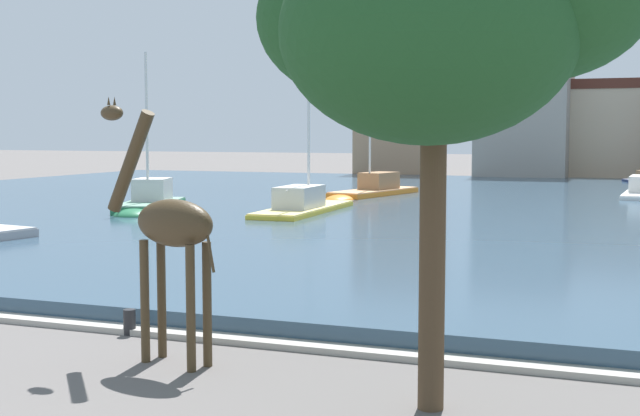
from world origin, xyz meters
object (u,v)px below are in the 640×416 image
object	(u,v)px
giraffe_statue	(169,228)
sailboat_green	(148,207)
sailboat_orange	(370,193)
shade_tree	(435,15)
sailboat_yellow	(308,209)
mooring_bollard	(130,322)

from	to	relation	value
giraffe_statue	sailboat_green	world-z (taller)	sailboat_green
sailboat_orange	shade_tree	distance (m)	36.20
sailboat_orange	sailboat_yellow	size ratio (longest dim) A/B	0.88
giraffe_statue	shade_tree	bearing A→B (deg)	-10.88
sailboat_orange	sailboat_yellow	bearing A→B (deg)	-88.74
sailboat_yellow	sailboat_green	xyz separation A→B (m)	(-6.78, -2.45, 0.08)
sailboat_green	mooring_bollard	bearing A→B (deg)	-58.85
giraffe_statue	sailboat_green	bearing A→B (deg)	122.96
sailboat_yellow	shade_tree	world-z (taller)	sailboat_yellow
sailboat_green	sailboat_yellow	bearing A→B (deg)	19.88
giraffe_statue	sailboat_green	xyz separation A→B (m)	(-13.34, 20.58, -1.73)
sailboat_orange	mooring_bollard	bearing A→B (deg)	-81.04
giraffe_statue	sailboat_yellow	size ratio (longest dim) A/B	0.49
giraffe_statue	shade_tree	size ratio (longest dim) A/B	0.63
giraffe_statue	sailboat_orange	world-z (taller)	sailboat_orange
giraffe_statue	mooring_bollard	xyz separation A→B (m)	(-1.82, 1.51, -2.09)
sailboat_orange	sailboat_yellow	xyz separation A→B (m)	(0.22, -10.00, -0.03)
sailboat_orange	sailboat_green	size ratio (longest dim) A/B	1.09
sailboat_green	giraffe_statue	bearing A→B (deg)	-57.04
sailboat_yellow	giraffe_statue	bearing A→B (deg)	-74.08
shade_tree	giraffe_statue	bearing A→B (deg)	169.12
sailboat_orange	sailboat_green	distance (m)	14.07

